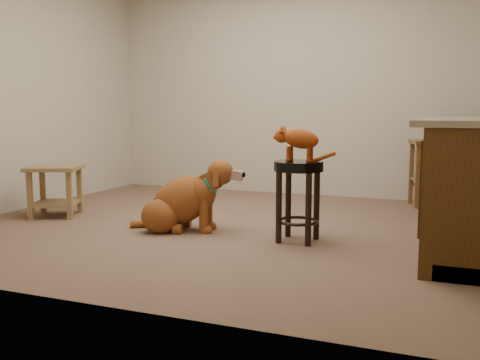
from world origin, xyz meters
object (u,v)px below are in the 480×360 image
at_px(side_table, 55,183).
at_px(golden_retriever, 183,202).
at_px(padded_stool, 298,185).
at_px(wood_stool, 429,172).
at_px(tabby_kitten, 298,140).

height_order(side_table, golden_retriever, golden_retriever).
relative_size(padded_stool, wood_stool, 0.89).
bearing_deg(tabby_kitten, golden_retriever, -179.22).
bearing_deg(wood_stool, padded_stool, -113.41).
bearing_deg(wood_stool, tabby_kitten, -113.69).
xyz_separation_m(padded_stool, tabby_kitten, (-0.01, 0.00, 0.34)).
height_order(golden_retriever, tabby_kitten, tabby_kitten).
bearing_deg(tabby_kitten, padded_stool, -5.72).
distance_m(padded_stool, tabby_kitten, 0.34).
distance_m(golden_retriever, tabby_kitten, 1.12).
xyz_separation_m(wood_stool, tabby_kitten, (-0.87, -1.99, 0.42)).
xyz_separation_m(wood_stool, golden_retriever, (-1.86, -1.98, -0.12)).
bearing_deg(side_table, wood_stool, 29.99).
bearing_deg(padded_stool, side_table, 177.44).
bearing_deg(golden_retriever, side_table, 164.21).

